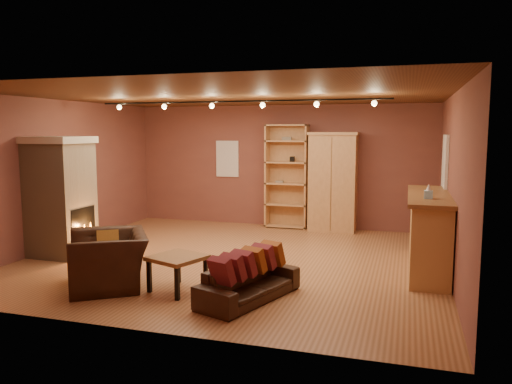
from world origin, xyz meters
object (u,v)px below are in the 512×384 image
(armoire, at_px, (333,182))
(loveseat, at_px, (249,275))
(bar_counter, at_px, (429,232))
(armchair, at_px, (108,251))
(coffee_table, at_px, (177,261))
(bookcase, at_px, (287,175))
(fireplace, at_px, (61,196))

(armoire, bearing_deg, loveseat, -94.39)
(bar_counter, bearing_deg, loveseat, -136.30)
(bar_counter, height_order, armchair, bar_counter)
(coffee_table, bearing_deg, armoire, 73.47)
(bookcase, height_order, loveseat, bookcase)
(fireplace, bearing_deg, bookcase, 48.99)
(coffee_table, bearing_deg, bar_counter, 32.55)
(fireplace, distance_m, loveseat, 4.21)
(bookcase, xyz_separation_m, coffee_table, (-0.36, -4.99, -0.77))
(armchair, bearing_deg, armoire, 118.75)
(bookcase, relative_size, armoire, 1.08)
(fireplace, bearing_deg, coffee_table, -23.68)
(bar_counter, relative_size, coffee_table, 3.03)
(bookcase, distance_m, loveseat, 5.16)
(coffee_table, bearing_deg, fireplace, 156.32)
(bookcase, bearing_deg, armchair, -105.31)
(fireplace, distance_m, bar_counter, 6.32)
(armoire, xyz_separation_m, bar_counter, (1.93, -2.69, -0.48))
(bar_counter, xyz_separation_m, coffee_table, (-3.36, -2.15, -0.19))
(bar_counter, bearing_deg, armoire, 125.64)
(fireplace, xyz_separation_m, bar_counter, (6.24, 0.88, -0.44))
(coffee_table, bearing_deg, armchair, -174.47)
(armoire, xyz_separation_m, coffee_table, (-1.43, -4.83, -0.67))
(bookcase, distance_m, coffee_table, 5.06)
(bar_counter, xyz_separation_m, loveseat, (-2.30, -2.20, -0.28))
(bar_counter, relative_size, loveseat, 1.57)
(armchair, xyz_separation_m, coffee_table, (1.03, 0.10, -0.10))
(fireplace, distance_m, bookcase, 4.94)
(armchair, bearing_deg, bookcase, 129.99)
(fireplace, xyz_separation_m, coffee_table, (2.88, -1.26, -0.63))
(armchair, bearing_deg, loveseat, 56.53)
(loveseat, distance_m, armchair, 2.10)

